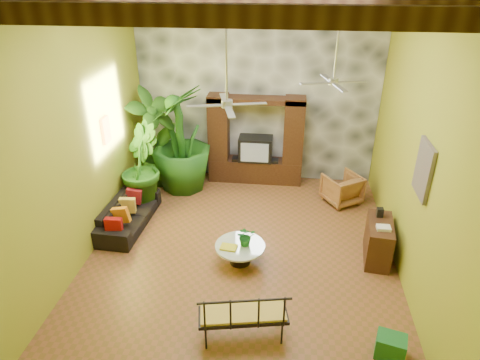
# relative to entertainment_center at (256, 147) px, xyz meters

# --- Properties ---
(ground) EXTENTS (7.00, 7.00, 0.00)m
(ground) POSITION_rel_entertainment_center_xyz_m (0.00, -3.14, -0.97)
(ground) COLOR brown
(ground) RESTS_ON ground
(back_wall) EXTENTS (6.00, 0.02, 5.00)m
(back_wall) POSITION_rel_entertainment_center_xyz_m (0.00, 0.36, 1.53)
(back_wall) COLOR #95A325
(back_wall) RESTS_ON ground
(left_wall) EXTENTS (0.02, 7.00, 5.00)m
(left_wall) POSITION_rel_entertainment_center_xyz_m (-3.00, -3.14, 1.53)
(left_wall) COLOR #95A325
(left_wall) RESTS_ON ground
(right_wall) EXTENTS (0.02, 7.00, 5.00)m
(right_wall) POSITION_rel_entertainment_center_xyz_m (3.00, -3.14, 1.53)
(right_wall) COLOR #95A325
(right_wall) RESTS_ON ground
(stone_accent_wall) EXTENTS (5.98, 0.10, 4.98)m
(stone_accent_wall) POSITION_rel_entertainment_center_xyz_m (0.00, 0.30, 1.53)
(stone_accent_wall) COLOR #3F4247
(stone_accent_wall) RESTS_ON ground
(entertainment_center) EXTENTS (2.40, 0.55, 2.30)m
(entertainment_center) POSITION_rel_entertainment_center_xyz_m (0.00, 0.00, 0.00)
(entertainment_center) COLOR black
(entertainment_center) RESTS_ON ground
(ceiling_fan_front) EXTENTS (1.28, 1.28, 1.86)m
(ceiling_fan_front) POSITION_rel_entertainment_center_xyz_m (-0.20, -3.54, 2.44)
(ceiling_fan_front) COLOR #A4A5A9
(ceiling_fan_front) RESTS_ON ceiling
(ceiling_fan_back) EXTENTS (1.28, 1.28, 1.86)m
(ceiling_fan_back) POSITION_rel_entertainment_center_xyz_m (1.60, -1.94, 2.44)
(ceiling_fan_back) COLOR #A4A5A9
(ceiling_fan_back) RESTS_ON ceiling
(wall_art_mask) EXTENTS (0.06, 0.32, 0.55)m
(wall_art_mask) POSITION_rel_entertainment_center_xyz_m (-2.96, -2.14, 1.13)
(wall_art_mask) COLOR orange
(wall_art_mask) RESTS_ON left_wall
(wall_art_painting) EXTENTS (0.06, 0.70, 0.90)m
(wall_art_painting) POSITION_rel_entertainment_center_xyz_m (2.96, -3.74, 1.33)
(wall_art_painting) COLOR #246086
(wall_art_painting) RESTS_ON right_wall
(sofa) EXTENTS (0.89, 2.05, 0.59)m
(sofa) POSITION_rel_entertainment_center_xyz_m (-2.58, -2.46, -0.67)
(sofa) COLOR black
(sofa) RESTS_ON ground
(wicker_armchair) EXTENTS (1.07, 1.08, 0.72)m
(wicker_armchair) POSITION_rel_entertainment_center_xyz_m (2.16, -0.89, -0.61)
(wicker_armchair) COLOR brown
(wicker_armchair) RESTS_ON ground
(tall_plant_a) EXTENTS (1.50, 1.63, 2.56)m
(tall_plant_a) POSITION_rel_entertainment_center_xyz_m (-2.48, -0.52, 0.31)
(tall_plant_a) COLOR #265716
(tall_plant_a) RESTS_ON ground
(tall_plant_b) EXTENTS (1.18, 1.31, 1.98)m
(tall_plant_b) POSITION_rel_entertainment_center_xyz_m (-2.55, -1.52, 0.03)
(tall_plant_b) COLOR #245E18
(tall_plant_b) RESTS_ON ground
(tall_plant_c) EXTENTS (1.72, 1.72, 2.64)m
(tall_plant_c) POSITION_rel_entertainment_center_xyz_m (-1.79, -0.60, 0.36)
(tall_plant_c) COLOR #1F5616
(tall_plant_c) RESTS_ON ground
(coffee_table) EXTENTS (0.96, 0.96, 0.40)m
(coffee_table) POSITION_rel_entertainment_center_xyz_m (0.00, -3.48, -0.71)
(coffee_table) COLOR black
(coffee_table) RESTS_ON ground
(centerpiece_plant) EXTENTS (0.42, 0.39, 0.39)m
(centerpiece_plant) POSITION_rel_entertainment_center_xyz_m (0.11, -3.45, -0.37)
(centerpiece_plant) COLOR #196220
(centerpiece_plant) RESTS_ON coffee_table
(yellow_tray) EXTENTS (0.33, 0.26, 0.03)m
(yellow_tray) POSITION_rel_entertainment_center_xyz_m (-0.20, -3.60, -0.55)
(yellow_tray) COLOR yellow
(yellow_tray) RESTS_ON coffee_table
(iron_bench) EXTENTS (1.42, 0.75, 0.57)m
(iron_bench) POSITION_rel_entertainment_center_xyz_m (0.26, -5.40, -0.42)
(iron_bench) COLOR black
(iron_bench) RESTS_ON ground
(side_console) EXTENTS (0.57, 1.06, 0.81)m
(side_console) POSITION_rel_entertainment_center_xyz_m (2.65, -3.04, -0.56)
(side_console) COLOR #352311
(side_console) RESTS_ON ground
(green_bin) EXTENTS (0.49, 0.41, 0.37)m
(green_bin) POSITION_rel_entertainment_center_xyz_m (2.47, -5.42, -0.78)
(green_bin) COLOR #217E37
(green_bin) RESTS_ON ground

